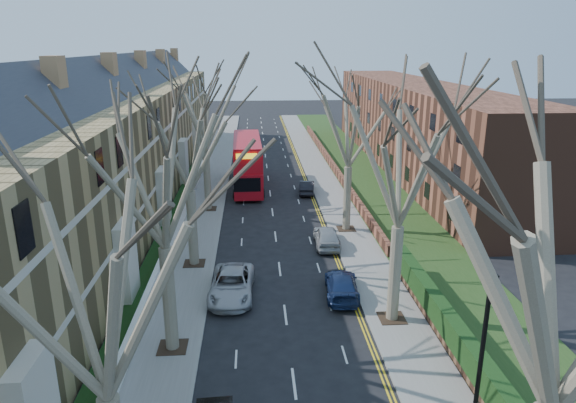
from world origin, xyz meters
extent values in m
cube|color=slate|center=(-6.00, 39.00, 0.06)|extent=(3.00, 102.00, 0.12)
cube|color=slate|center=(6.00, 39.00, 0.06)|extent=(3.00, 102.00, 0.12)
cube|color=olive|center=(-13.80, 31.00, 5.00)|extent=(9.00, 78.00, 10.00)
cube|color=#2C2D36|center=(-13.80, 31.00, 11.00)|extent=(4.67, 78.00, 4.67)
cube|color=beige|center=(-9.35, 31.00, 3.50)|extent=(0.12, 78.00, 0.35)
cube|color=beige|center=(-9.35, 31.00, 7.00)|extent=(0.12, 78.00, 0.35)
cube|color=brown|center=(17.50, 43.00, 5.00)|extent=(8.00, 54.00, 10.00)
cube|color=brown|center=(7.70, 43.00, 0.57)|extent=(0.35, 54.00, 0.90)
cube|color=brown|center=(7.70, 2.00, 0.42)|extent=(0.40, 24.00, 0.60)
cube|color=black|center=(7.70, 2.00, 1.32)|extent=(0.70, 24.00, 1.20)
cube|color=white|center=(-7.65, 31.00, 0.62)|extent=(0.30, 78.00, 1.00)
cube|color=#1F3D16|center=(10.50, 39.00, 0.15)|extent=(6.00, 102.00, 0.06)
cylinder|color=black|center=(5.00, -3.50, 4.12)|extent=(0.14, 0.14, 8.00)
cube|color=black|center=(5.00, -3.50, 8.12)|extent=(0.18, 0.50, 0.22)
cylinder|color=#716650|center=(-5.70, 6.00, 2.75)|extent=(0.64, 0.64, 5.25)
cube|color=#2D2116|center=(-5.70, 6.00, 0.14)|extent=(1.40, 1.40, 0.05)
cylinder|color=#716650|center=(-5.70, 16.00, 2.66)|extent=(0.64, 0.64, 5.07)
cube|color=#2D2116|center=(-5.70, 16.00, 0.14)|extent=(1.40, 1.40, 0.05)
cylinder|color=#716650|center=(-5.70, 28.00, 2.75)|extent=(0.60, 0.60, 5.25)
cube|color=#2D2116|center=(-5.70, 28.00, 0.14)|extent=(1.40, 1.40, 0.05)
cylinder|color=#716650|center=(5.70, 8.00, 2.75)|extent=(0.64, 0.64, 5.25)
cube|color=#2D2116|center=(5.70, 8.00, 0.14)|extent=(1.40, 1.40, 0.05)
cylinder|color=#716650|center=(5.70, 22.00, 2.66)|extent=(0.60, 0.60, 5.07)
cube|color=#2D2116|center=(5.70, 22.00, 0.14)|extent=(1.40, 1.40, 0.05)
cube|color=#A70B15|center=(-2.21, 35.43, 1.55)|extent=(3.01, 12.11, 2.41)
cube|color=#A70B15|center=(-2.21, 35.43, 3.85)|extent=(3.00, 11.51, 2.19)
cube|color=black|center=(-2.21, 35.43, 2.05)|extent=(3.01, 11.14, 0.99)
cube|color=black|center=(-2.21, 35.43, 3.96)|extent=(3.01, 10.90, 0.99)
imported|color=#ADADB2|center=(-3.00, 11.38, 0.75)|extent=(2.75, 5.50, 1.50)
imported|color=#16254D|center=(3.47, 11.05, 0.67)|extent=(2.29, 4.75, 1.33)
imported|color=gray|center=(3.69, 18.82, 0.75)|extent=(1.92, 4.47, 1.50)
imported|color=black|center=(3.66, 32.72, 0.66)|extent=(1.90, 4.14, 1.32)
camera|label=1|loc=(-1.58, -16.14, 14.32)|focal=32.00mm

